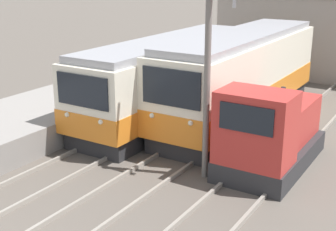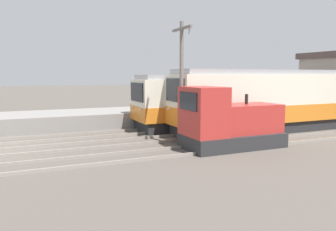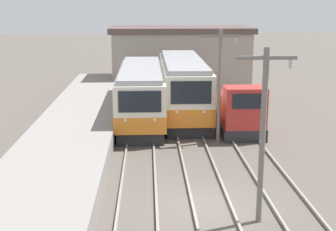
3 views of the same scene
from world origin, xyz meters
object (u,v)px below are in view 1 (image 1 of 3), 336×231
at_px(commuter_train_center, 241,80).
at_px(shunting_locomotive, 270,134).
at_px(catenary_mast_mid, 207,76).
at_px(commuter_train_left, 170,81).

height_order(commuter_train_center, shunting_locomotive, commuter_train_center).
distance_m(shunting_locomotive, catenary_mast_mid, 3.19).
distance_m(commuter_train_left, commuter_train_center, 3.14).
xyz_separation_m(commuter_train_left, commuter_train_center, (2.80, 1.41, 0.13)).
bearing_deg(catenary_mast_mid, commuter_train_left, 131.69).
bearing_deg(commuter_train_center, catenary_mast_mid, -76.43).
relative_size(commuter_train_left, commuter_train_center, 0.97).
bearing_deg(commuter_train_left, commuter_train_center, 26.73).
height_order(commuter_train_left, shunting_locomotive, commuter_train_left).
xyz_separation_m(commuter_train_center, catenary_mast_mid, (1.51, -6.25, 1.60)).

